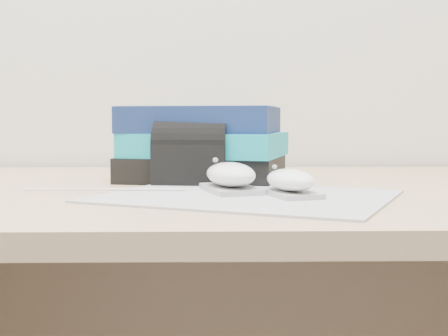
{
  "coord_description": "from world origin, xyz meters",
  "views": [
    {
      "loc": [
        -0.13,
        0.58,
        0.84
      ],
      "look_at": [
        -0.11,
        1.45,
        0.77
      ],
      "focal_mm": 50.0,
      "sensor_mm": 36.0,
      "label": 1
    }
  ],
  "objects_px": {
    "desk": "(283,316)",
    "mouse_rear": "(231,177)",
    "pouch": "(191,154)",
    "mouse_front": "(290,182)",
    "book_stack": "(204,144)"
  },
  "relations": [
    {
      "from": "mouse_rear",
      "to": "book_stack",
      "type": "relative_size",
      "value": 0.42
    },
    {
      "from": "mouse_front",
      "to": "desk",
      "type": "bearing_deg",
      "value": 85.49
    },
    {
      "from": "mouse_front",
      "to": "pouch",
      "type": "bearing_deg",
      "value": 130.1
    },
    {
      "from": "desk",
      "to": "mouse_rear",
      "type": "xyz_separation_m",
      "value": [
        -0.1,
        -0.16,
        0.26
      ]
    },
    {
      "from": "desk",
      "to": "mouse_rear",
      "type": "bearing_deg",
      "value": -121.0
    },
    {
      "from": "mouse_rear",
      "to": "desk",
      "type": "bearing_deg",
      "value": 59.0
    },
    {
      "from": "desk",
      "to": "pouch",
      "type": "xyz_separation_m",
      "value": [
        -0.16,
        -0.04,
        0.29
      ]
    },
    {
      "from": "pouch",
      "to": "mouse_front",
      "type": "bearing_deg",
      "value": -49.9
    },
    {
      "from": "desk",
      "to": "mouse_front",
      "type": "distance_m",
      "value": 0.33
    },
    {
      "from": "mouse_rear",
      "to": "mouse_front",
      "type": "height_order",
      "value": "mouse_rear"
    },
    {
      "from": "desk",
      "to": "mouse_rear",
      "type": "distance_m",
      "value": 0.32
    },
    {
      "from": "mouse_front",
      "to": "pouch",
      "type": "relative_size",
      "value": 0.89
    },
    {
      "from": "mouse_front",
      "to": "book_stack",
      "type": "bearing_deg",
      "value": 115.99
    },
    {
      "from": "book_stack",
      "to": "pouch",
      "type": "xyz_separation_m",
      "value": [
        -0.02,
        -0.08,
        -0.01
      ]
    },
    {
      "from": "mouse_rear",
      "to": "pouch",
      "type": "relative_size",
      "value": 1.02
    }
  ]
}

